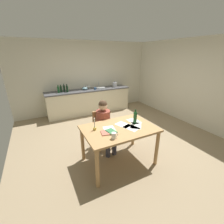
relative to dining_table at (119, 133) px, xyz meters
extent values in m
cube|color=#937F60|center=(0.44, 0.81, -0.71)|extent=(5.20, 5.20, 0.04)
cube|color=beige|center=(0.44, 3.41, 0.61)|extent=(5.20, 0.12, 2.60)
cube|color=beige|center=(3.04, 0.81, 0.61)|extent=(0.12, 5.20, 2.60)
cube|color=beige|center=(0.44, 3.05, -0.26)|extent=(3.10, 0.60, 0.86)
cube|color=#4C4C51|center=(0.44, 3.05, 0.19)|extent=(3.14, 0.64, 0.04)
cube|color=tan|center=(0.00, 0.00, 0.09)|extent=(1.40, 0.94, 0.04)
cylinder|color=tan|center=(-0.64, -0.41, -0.31)|extent=(0.07, 0.07, 0.76)
cylinder|color=tan|center=(0.64, -0.41, -0.31)|extent=(0.07, 0.07, 0.76)
cylinder|color=tan|center=(-0.64, 0.41, -0.31)|extent=(0.07, 0.07, 0.76)
cylinder|color=tan|center=(0.64, 0.41, -0.31)|extent=(0.07, 0.07, 0.76)
cube|color=tan|center=(-0.06, 0.65, -0.21)|extent=(0.41, 0.41, 0.04)
cube|color=tan|center=(-0.07, 0.83, 0.00)|extent=(0.36, 0.04, 0.40)
cylinder|color=tan|center=(-0.23, 0.47, -0.46)|extent=(0.04, 0.04, 0.47)
cylinder|color=tan|center=(0.11, 0.49, -0.46)|extent=(0.04, 0.04, 0.47)
cylinder|color=tan|center=(-0.24, 0.81, -0.46)|extent=(0.04, 0.04, 0.47)
cylinder|color=tan|center=(0.10, 0.82, -0.46)|extent=(0.04, 0.04, 0.47)
cylinder|color=brown|center=(-0.06, 0.63, 0.01)|extent=(0.33, 0.33, 0.50)
sphere|color=#D8AD8C|center=(-0.06, 0.63, 0.37)|extent=(0.20, 0.20, 0.20)
sphere|color=#473323|center=(-0.06, 0.63, 0.41)|extent=(0.19, 0.19, 0.19)
cylinder|color=#383847|center=(-0.14, 0.44, -0.24)|extent=(0.14, 0.38, 0.13)
cylinder|color=#383847|center=(-0.13, 0.25, -0.47)|extent=(0.10, 0.10, 0.45)
cylinder|color=#383847|center=(0.02, 0.44, -0.24)|extent=(0.14, 0.38, 0.13)
cylinder|color=#383847|center=(0.03, 0.25, -0.47)|extent=(0.10, 0.10, 0.45)
cylinder|color=white|center=(-0.28, -0.31, 0.16)|extent=(0.08, 0.08, 0.11)
torus|color=white|center=(-0.24, -0.31, 0.17)|extent=(0.07, 0.01, 0.07)
cylinder|color=gold|center=(-0.45, 0.14, 0.13)|extent=(0.06, 0.06, 0.05)
cylinder|color=white|center=(-0.45, 0.14, 0.25)|extent=(0.02, 0.02, 0.19)
cube|color=#B26450|center=(-0.33, -0.07, 0.12)|extent=(0.19, 0.21, 0.02)
cube|color=#347444|center=(-0.22, -0.09, 0.12)|extent=(0.17, 0.22, 0.03)
cube|color=white|center=(0.14, 0.08, 0.11)|extent=(0.30, 0.35, 0.00)
cube|color=white|center=(0.34, -0.07, 0.11)|extent=(0.35, 0.36, 0.00)
cube|color=white|center=(-0.20, 0.02, 0.11)|extent=(0.26, 0.33, 0.00)
cube|color=white|center=(0.44, 0.12, 0.11)|extent=(0.22, 0.30, 0.00)
cube|color=white|center=(0.21, -0.11, 0.11)|extent=(0.30, 0.35, 0.00)
cylinder|color=#194C23|center=(0.38, 0.03, 0.23)|extent=(0.07, 0.07, 0.24)
cylinder|color=#194C23|center=(0.38, 0.03, 0.38)|extent=(0.03, 0.03, 0.06)
cylinder|color=#B2B7BC|center=(0.91, 3.05, 0.23)|extent=(0.36, 0.36, 0.04)
cylinder|color=silver|center=(0.91, 3.21, 0.33)|extent=(0.02, 0.02, 0.24)
cylinder|color=#194C23|center=(-0.64, 3.04, 0.31)|extent=(0.07, 0.07, 0.21)
cylinder|color=#194C23|center=(-0.64, 3.04, 0.45)|extent=(0.03, 0.03, 0.05)
cylinder|color=black|center=(-0.55, 3.07, 0.31)|extent=(0.06, 0.06, 0.21)
cylinder|color=black|center=(-0.55, 3.07, 0.44)|extent=(0.03, 0.03, 0.05)
cylinder|color=black|center=(-0.44, 3.10, 0.32)|extent=(0.07, 0.07, 0.22)
cylinder|color=black|center=(-0.44, 3.10, 0.46)|extent=(0.03, 0.03, 0.05)
cylinder|color=black|center=(-0.36, 2.99, 0.32)|extent=(0.07, 0.07, 0.22)
cylinder|color=black|center=(-0.36, 2.99, 0.46)|extent=(0.03, 0.03, 0.06)
ellipsoid|color=#668C99|center=(0.29, 3.08, 0.26)|extent=(0.22, 0.22, 0.10)
cylinder|color=#B7BABF|center=(1.53, 3.05, 0.30)|extent=(0.18, 0.18, 0.18)
cone|color=#262628|center=(1.53, 3.05, 0.41)|extent=(0.11, 0.11, 0.04)
cylinder|color=silver|center=(0.50, 3.20, 0.21)|extent=(0.06, 0.06, 0.00)
cylinder|color=silver|center=(0.50, 3.20, 0.25)|extent=(0.01, 0.01, 0.07)
cone|color=silver|center=(0.50, 3.20, 0.32)|extent=(0.07, 0.07, 0.08)
cylinder|color=silver|center=(0.41, 3.20, 0.21)|extent=(0.06, 0.06, 0.00)
cylinder|color=silver|center=(0.41, 3.20, 0.25)|extent=(0.01, 0.01, 0.07)
cone|color=silver|center=(0.41, 3.20, 0.32)|extent=(0.07, 0.07, 0.08)
cylinder|color=silver|center=(0.30, 3.20, 0.21)|extent=(0.06, 0.06, 0.00)
cylinder|color=silver|center=(0.30, 3.20, 0.25)|extent=(0.01, 0.01, 0.07)
cone|color=silver|center=(0.30, 3.20, 0.32)|extent=(0.07, 0.07, 0.08)
cylinder|color=#33598C|center=(0.62, 2.90, 0.25)|extent=(0.07, 0.07, 0.09)
torus|color=#33598C|center=(0.66, 2.90, 0.26)|extent=(0.06, 0.01, 0.06)
camera|label=1|loc=(-1.32, -2.27, 1.45)|focal=24.20mm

